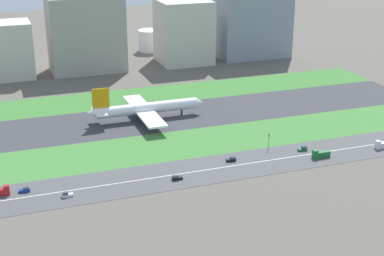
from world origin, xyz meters
TOP-DOWN VIEW (x-y plane):
  - ground_plane at (0.00, 0.00)m, footprint 800.00×800.00m
  - runway at (0.00, 0.00)m, footprint 280.00×46.00m
  - grass_median_north at (0.00, 41.00)m, footprint 280.00×36.00m
  - grass_median_south at (0.00, -41.00)m, footprint 280.00×36.00m
  - highway at (0.00, -73.00)m, footprint 280.00×28.00m
  - highway_centerline at (0.00, -73.00)m, footprint 266.00×0.50m
  - airliner at (-22.59, 0.00)m, footprint 65.00×56.00m
  - car_0 at (35.88, -68.00)m, footprint 4.40×1.80m
  - car_5 at (-30.12, -78.00)m, footprint 4.40×1.80m
  - car_4 at (-75.99, -78.00)m, footprint 4.40×1.80m
  - car_2 at (-91.22, -68.00)m, footprint 4.40×1.80m
  - truck_0 at (39.31, -78.00)m, footprint 8.40×2.50m
  - car_1 at (-0.78, -68.00)m, footprint 4.40×1.80m
  - truck_1 at (73.41, -78.00)m, footprint 8.40×2.50m
  - traffic_light at (21.91, -60.01)m, footprint 0.36×0.50m
  - terminal_building at (-90.00, 114.00)m, footprint 40.75×28.65m
  - hangar_building at (-32.49, 114.00)m, footprint 51.00×31.50m
  - office_tower at (39.34, 114.00)m, footprint 36.81×36.06m
  - cargo_warehouse at (94.99, 114.00)m, footprint 54.31×31.46m
  - fuel_tank_west at (26.54, 159.00)m, footprint 19.81×19.81m
  - fuel_tank_centre at (59.63, 159.00)m, footprint 22.37×22.37m

SIDE VIEW (x-z plane):
  - ground_plane at x=0.00m, z-range 0.00..0.00m
  - runway at x=0.00m, z-range 0.00..0.10m
  - grass_median_north at x=0.00m, z-range 0.00..0.10m
  - grass_median_south at x=0.00m, z-range 0.00..0.10m
  - highway at x=0.00m, z-range 0.00..0.10m
  - highway_centerline at x=0.00m, z-range 0.10..0.11m
  - car_0 at x=35.88m, z-range -0.08..1.92m
  - car_5 at x=-30.12m, z-range -0.08..1.92m
  - car_4 at x=-75.99m, z-range -0.08..1.92m
  - car_2 at x=-91.22m, z-range -0.08..1.92m
  - car_1 at x=-0.78m, z-range -0.08..1.92m
  - truck_0 at x=39.31m, z-range -0.33..3.67m
  - truck_1 at x=73.41m, z-range -0.33..3.67m
  - traffic_light at x=21.91m, z-range 0.69..7.89m
  - airliner at x=-22.59m, z-range -3.62..16.08m
  - fuel_tank_centre at x=59.63m, z-range 0.00..15.35m
  - fuel_tank_west at x=26.54m, z-range 0.00..16.90m
  - terminal_building at x=-90.00m, z-range 0.00..37.51m
  - office_tower at x=39.34m, z-range 0.00..45.90m
  - hangar_building at x=-32.49m, z-range 0.00..52.25m
  - cargo_warehouse at x=94.99m, z-range 0.00..55.23m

